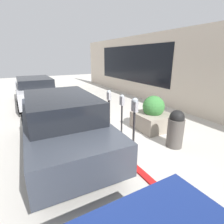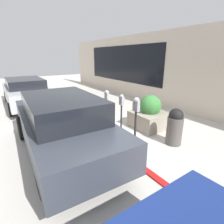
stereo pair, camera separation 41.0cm
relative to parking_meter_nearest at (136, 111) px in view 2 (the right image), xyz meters
name	(u,v)px [view 2 (the right image)]	position (x,y,z in m)	size (l,w,h in m)	color
ground_plane	(109,141)	(0.78, 0.38, -1.10)	(40.00, 40.00, 0.00)	beige
curb_strip	(106,141)	(0.78, 0.46, -1.08)	(24.50, 0.16, 0.04)	red
building_facade	(200,73)	(0.78, -4.09, 0.75)	(24.50, 0.17, 3.68)	beige
parking_meter_nearest	(136,111)	(0.00, 0.00, 0.00)	(0.19, 0.17, 1.48)	#232326
parking_meter_second	(121,107)	(0.77, -0.09, -0.08)	(0.15, 0.13, 1.41)	#232326
parking_meter_middle	(107,105)	(1.58, -0.06, -0.18)	(0.17, 0.14, 1.41)	#232326
planter_box	(150,115)	(0.89, -1.45, -0.62)	(1.16, 1.17, 1.20)	gray
parked_car_middle	(62,123)	(0.94, 1.72, -0.27)	(4.73, 1.96, 1.57)	#383D47
parked_car_rear	(26,91)	(6.54, 1.81, -0.34)	(4.78, 1.88, 1.43)	#B7B7BC
trash_bin	(175,127)	(-0.42, -1.14, -0.55)	(0.45, 0.45, 1.09)	#514C47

